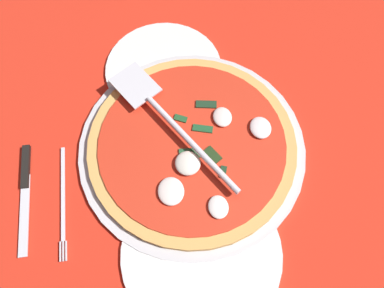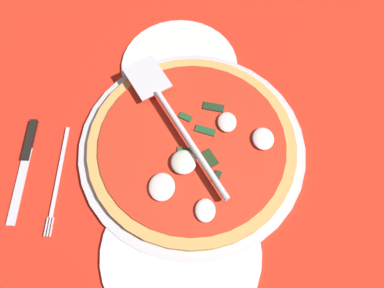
% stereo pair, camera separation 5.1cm
% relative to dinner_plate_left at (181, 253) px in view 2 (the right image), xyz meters
% --- Properties ---
extents(ground_plane, '(1.08, 1.08, 0.01)m').
position_rel_dinner_plate_left_xyz_m(ground_plane, '(0.18, -0.05, -0.01)').
color(ground_plane, red).
extents(checker_pattern, '(1.08, 1.08, 0.00)m').
position_rel_dinner_plate_left_xyz_m(checker_pattern, '(0.18, -0.05, -0.01)').
color(checker_pattern, silver).
rests_on(checker_pattern, ground_plane).
extents(pizza_pan, '(0.38, 0.38, 0.01)m').
position_rel_dinner_plate_left_xyz_m(pizza_pan, '(0.17, -0.01, 0.00)').
color(pizza_pan, silver).
rests_on(pizza_pan, ground_plane).
extents(dinner_plate_left, '(0.24, 0.24, 0.01)m').
position_rel_dinner_plate_left_xyz_m(dinner_plate_left, '(0.00, 0.00, 0.00)').
color(dinner_plate_left, white).
rests_on(dinner_plate_left, ground_plane).
extents(dinner_plate_right, '(0.22, 0.22, 0.01)m').
position_rel_dinner_plate_left_xyz_m(dinner_plate_right, '(0.34, 0.01, 0.00)').
color(dinner_plate_right, silver).
rests_on(dinner_plate_right, ground_plane).
extents(pizza, '(0.35, 0.35, 0.03)m').
position_rel_dinner_plate_left_xyz_m(pizza, '(0.17, -0.01, 0.01)').
color(pizza, '#DFA454').
rests_on(pizza, pizza_pan).
extents(pizza_server, '(0.27, 0.19, 0.01)m').
position_rel_dinner_plate_left_xyz_m(pizza_server, '(0.21, 0.02, 0.04)').
color(pizza_server, silver).
rests_on(pizza_server, pizza).
extents(place_setting_far, '(0.20, 0.14, 0.01)m').
position_rel_dinner_plate_left_xyz_m(place_setting_far, '(0.13, 0.24, -0.00)').
color(place_setting_far, white).
rests_on(place_setting_far, ground_plane).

